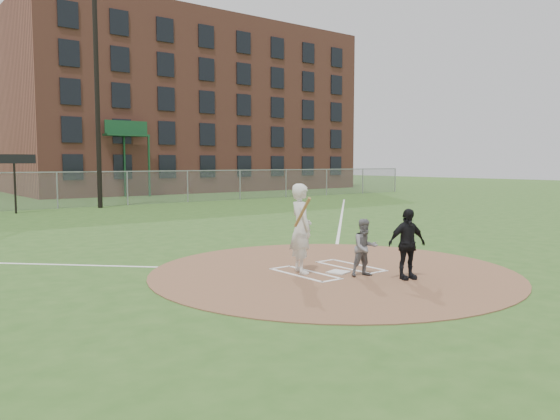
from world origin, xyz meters
TOP-DOWN VIEW (x-y plane):
  - ground at (0.00, 0.00)m, footprint 140.00×140.00m
  - dirt_circle at (0.00, 0.00)m, footprint 8.40×8.40m
  - home_plate at (-0.04, -0.23)m, footprint 0.53×0.53m
  - foul_line_first at (9.00, 9.00)m, footprint 17.04×17.04m
  - catcher at (0.17, -0.85)m, footprint 0.72×0.63m
  - umpire at (0.66, -1.61)m, footprint 0.96×0.61m
  - batters_boxes at (0.00, 0.15)m, footprint 2.08×1.88m
  - batter_at_plate at (-0.72, 0.29)m, footprint 0.72×1.13m
  - outfield_fence at (0.00, 22.00)m, footprint 56.08×0.08m
  - brick_warehouse at (16.00, 37.96)m, footprint 30.00×17.17m
  - light_pole at (2.00, 21.00)m, footprint 1.20×0.30m
  - scoreboard_sign at (-2.50, 20.20)m, footprint 2.00×0.10m

SIDE VIEW (x-z plane):
  - ground at x=0.00m, z-range 0.00..0.00m
  - foul_line_first at x=9.00m, z-range 0.00..0.01m
  - dirt_circle at x=0.00m, z-range 0.00..0.02m
  - batters_boxes at x=0.00m, z-range 0.02..0.03m
  - home_plate at x=-0.04m, z-range 0.02..0.05m
  - catcher at x=0.17m, z-range 0.02..1.29m
  - umpire at x=0.66m, z-range 0.02..1.55m
  - outfield_fence at x=0.00m, z-range 0.00..2.03m
  - batter_at_plate at x=-0.72m, z-range 0.02..2.06m
  - scoreboard_sign at x=-2.50m, z-range 0.92..3.85m
  - light_pole at x=2.00m, z-range 0.50..12.72m
  - brick_warehouse at x=16.00m, z-range 0.00..15.00m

